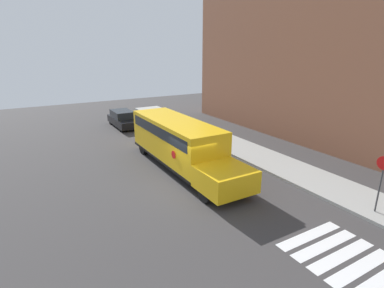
# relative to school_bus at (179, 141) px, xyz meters

# --- Properties ---
(ground_plane) EXTENTS (60.00, 60.00, 0.00)m
(ground_plane) POSITION_rel_school_bus_xyz_m (2.51, -0.97, -1.66)
(ground_plane) COLOR #3A3838
(sidewalk_strip) EXTENTS (44.00, 3.00, 0.15)m
(sidewalk_strip) POSITION_rel_school_bus_xyz_m (2.51, 5.53, -1.58)
(sidewalk_strip) COLOR #9E9E99
(sidewalk_strip) RESTS_ON ground
(building_backdrop) EXTENTS (32.00, 4.00, 12.95)m
(building_backdrop) POSITION_rel_school_bus_xyz_m (2.51, 12.03, 4.82)
(building_backdrop) COLOR #935B42
(building_backdrop) RESTS_ON ground
(crosswalk_stripes) EXTENTS (3.30, 3.20, 0.01)m
(crosswalk_stripes) POSITION_rel_school_bus_xyz_m (10.47, 1.03, -1.65)
(crosswalk_stripes) COLOR white
(crosswalk_stripes) RESTS_ON ground
(school_bus) EXTENTS (10.57, 2.57, 2.90)m
(school_bus) POSITION_rel_school_bus_xyz_m (0.00, 0.00, 0.00)
(school_bus) COLOR yellow
(school_bus) RESTS_ON ground
(parked_car) EXTENTS (4.70, 1.81, 1.51)m
(parked_car) POSITION_rel_school_bus_xyz_m (-11.75, 0.13, -0.91)
(parked_car) COLOR black
(parked_car) RESTS_ON ground
(stop_sign) EXTENTS (0.61, 0.10, 2.76)m
(stop_sign) POSITION_rel_school_bus_xyz_m (9.43, 4.86, 0.11)
(stop_sign) COLOR #38383A
(stop_sign) RESTS_ON ground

